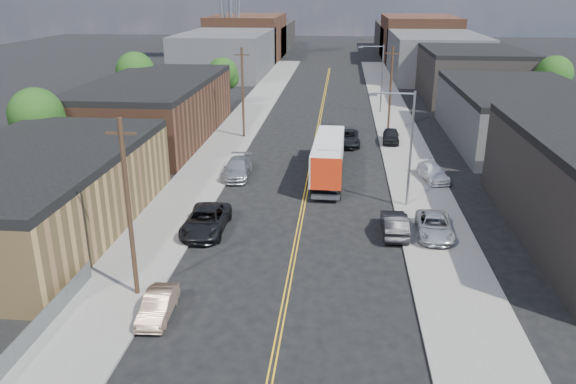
% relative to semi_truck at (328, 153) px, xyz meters
% --- Properties ---
extents(ground, '(260.00, 260.00, 0.00)m').
position_rel_semi_truck_xyz_m(ground, '(-1.70, 27.92, -2.10)').
color(ground, black).
rests_on(ground, ground).
extents(centerline, '(0.32, 120.00, 0.01)m').
position_rel_semi_truck_xyz_m(centerline, '(-1.70, 12.92, -2.09)').
color(centerline, gold).
rests_on(centerline, ground).
extents(sidewalk_left, '(5.00, 140.00, 0.15)m').
position_rel_semi_truck_xyz_m(sidewalk_left, '(-11.20, 12.92, -2.02)').
color(sidewalk_left, slate).
rests_on(sidewalk_left, ground).
extents(sidewalk_right, '(5.00, 140.00, 0.15)m').
position_rel_semi_truck_xyz_m(sidewalk_right, '(7.80, 12.92, -2.02)').
color(sidewalk_right, slate).
rests_on(sidewalk_right, ground).
extents(warehouse_tan, '(12.00, 22.00, 5.60)m').
position_rel_semi_truck_xyz_m(warehouse_tan, '(-19.70, -14.08, 0.70)').
color(warehouse_tan, olive).
rests_on(warehouse_tan, ground).
extents(warehouse_brown, '(12.00, 26.00, 6.60)m').
position_rel_semi_truck_xyz_m(warehouse_brown, '(-19.70, 11.92, 1.20)').
color(warehouse_brown, '#4F2F1F').
rests_on(warehouse_brown, ground).
extents(industrial_right_b, '(14.00, 24.00, 6.10)m').
position_rel_semi_truck_xyz_m(industrial_right_b, '(20.30, 13.92, 0.95)').
color(industrial_right_b, '#3A3A3C').
rests_on(industrial_right_b, ground).
extents(industrial_right_c, '(14.00, 22.00, 7.60)m').
position_rel_semi_truck_xyz_m(industrial_right_c, '(20.30, 39.92, 1.70)').
color(industrial_right_c, black).
rests_on(industrial_right_c, ground).
extents(skyline_left_a, '(16.00, 30.00, 8.00)m').
position_rel_semi_truck_xyz_m(skyline_left_a, '(-21.70, 62.92, 1.90)').
color(skyline_left_a, '#3A3A3C').
rests_on(skyline_left_a, ground).
extents(skyline_right_a, '(16.00, 30.00, 8.00)m').
position_rel_semi_truck_xyz_m(skyline_right_a, '(18.30, 62.92, 1.90)').
color(skyline_right_a, '#3A3A3C').
rests_on(skyline_right_a, ground).
extents(skyline_left_b, '(16.00, 26.00, 10.00)m').
position_rel_semi_truck_xyz_m(skyline_left_b, '(-21.70, 87.92, 2.90)').
color(skyline_left_b, '#4F2F1F').
rests_on(skyline_left_b, ground).
extents(skyline_right_b, '(16.00, 26.00, 10.00)m').
position_rel_semi_truck_xyz_m(skyline_right_b, '(18.30, 87.92, 2.90)').
color(skyline_right_b, '#4F2F1F').
rests_on(skyline_right_b, ground).
extents(skyline_left_c, '(16.00, 40.00, 7.00)m').
position_rel_semi_truck_xyz_m(skyline_left_c, '(-21.70, 107.92, 1.40)').
color(skyline_left_c, black).
rests_on(skyline_left_c, ground).
extents(skyline_right_c, '(16.00, 40.00, 7.00)m').
position_rel_semi_truck_xyz_m(skyline_right_c, '(18.30, 107.92, 1.40)').
color(skyline_right_c, black).
rests_on(skyline_right_c, ground).
extents(streetlight_near, '(3.39, 0.25, 9.00)m').
position_rel_semi_truck_xyz_m(streetlight_near, '(5.89, -7.08, 3.23)').
color(streetlight_near, gray).
rests_on(streetlight_near, ground).
extents(streetlight_far, '(3.39, 0.25, 9.00)m').
position_rel_semi_truck_xyz_m(streetlight_far, '(5.89, 27.92, 3.23)').
color(streetlight_far, gray).
rests_on(streetlight_far, ground).
extents(utility_pole_left_near, '(1.60, 0.26, 10.00)m').
position_rel_semi_truck_xyz_m(utility_pole_left_near, '(-9.90, -22.08, 3.04)').
color(utility_pole_left_near, black).
rests_on(utility_pole_left_near, ground).
extents(utility_pole_left_far, '(1.60, 0.26, 10.00)m').
position_rel_semi_truck_xyz_m(utility_pole_left_far, '(-9.90, 12.92, 3.04)').
color(utility_pole_left_far, black).
rests_on(utility_pole_left_far, ground).
extents(utility_pole_right, '(1.60, 0.26, 10.00)m').
position_rel_semi_truck_xyz_m(utility_pole_right, '(6.50, 15.92, 3.04)').
color(utility_pole_right, black).
rests_on(utility_pole_right, ground).
extents(chainlink_fence, '(0.05, 16.00, 1.22)m').
position_rel_semi_truck_xyz_m(chainlink_fence, '(-13.20, -28.58, -1.44)').
color(chainlink_fence, slate).
rests_on(chainlink_fence, ground).
extents(tree_left_near, '(4.85, 4.76, 7.91)m').
position_rel_semi_truck_xyz_m(tree_left_near, '(-25.64, -2.09, 3.08)').
color(tree_left_near, black).
rests_on(tree_left_near, ground).
extents(tree_left_mid, '(5.10, 5.04, 8.37)m').
position_rel_semi_truck_xyz_m(tree_left_mid, '(-25.64, 22.91, 3.38)').
color(tree_left_mid, black).
rests_on(tree_left_mid, ground).
extents(tree_left_far, '(4.35, 4.20, 6.97)m').
position_rel_semi_truck_xyz_m(tree_left_far, '(-15.64, 29.91, 2.47)').
color(tree_left_far, black).
rests_on(tree_left_far, ground).
extents(tree_right_far, '(4.85, 4.76, 7.91)m').
position_rel_semi_truck_xyz_m(tree_right_far, '(28.36, 27.91, 3.08)').
color(tree_right_far, black).
rests_on(tree_right_far, ground).
extents(semi_truck, '(2.71, 14.16, 3.69)m').
position_rel_semi_truck_xyz_m(semi_truck, '(0.00, 0.00, 0.00)').
color(semi_truck, silver).
rests_on(semi_truck, ground).
extents(car_left_b, '(1.56, 4.00, 1.30)m').
position_rel_semi_truck_xyz_m(car_left_b, '(-8.07, -24.08, -1.45)').
color(car_left_b, '#90735E').
rests_on(car_left_b, ground).
extents(car_left_c, '(2.79, 5.98, 1.66)m').
position_rel_semi_truck_xyz_m(car_left_c, '(-8.10, -13.27, -1.27)').
color(car_left_c, black).
rests_on(car_left_c, ground).
extents(car_left_d, '(2.40, 5.65, 1.62)m').
position_rel_semi_truck_xyz_m(car_left_d, '(-8.10, -1.13, -1.29)').
color(car_left_d, '#9D9FA2').
rests_on(car_left_d, ground).
extents(car_right_oncoming, '(1.68, 4.73, 1.55)m').
position_rel_semi_truck_xyz_m(car_right_oncoming, '(4.90, -12.46, -1.32)').
color(car_right_oncoming, black).
rests_on(car_right_oncoming, ground).
extents(car_right_lot_a, '(2.61, 5.16, 1.40)m').
position_rel_semi_truck_xyz_m(car_right_lot_a, '(7.55, -12.74, -1.25)').
color(car_right_lot_a, '#B5B8BA').
rests_on(car_right_lot_a, sidewalk_right).
extents(car_right_lot_b, '(2.76, 4.80, 1.31)m').
position_rel_semi_truck_xyz_m(car_right_lot_b, '(9.18, -0.76, -1.29)').
color(car_right_lot_b, white).
rests_on(car_right_lot_b, sidewalk_right).
extents(car_right_lot_c, '(2.02, 4.48, 1.49)m').
position_rel_semi_truck_xyz_m(car_right_lot_c, '(6.50, 11.76, -1.20)').
color(car_right_lot_c, black).
rests_on(car_right_lot_c, sidewalk_right).
extents(car_ahead_truck, '(2.74, 5.71, 1.57)m').
position_rel_semi_truck_xyz_m(car_ahead_truck, '(1.75, 10.82, -1.31)').
color(car_ahead_truck, black).
rests_on(car_ahead_truck, ground).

